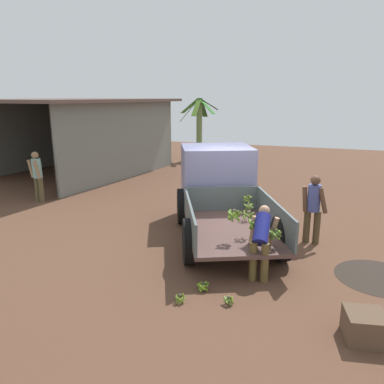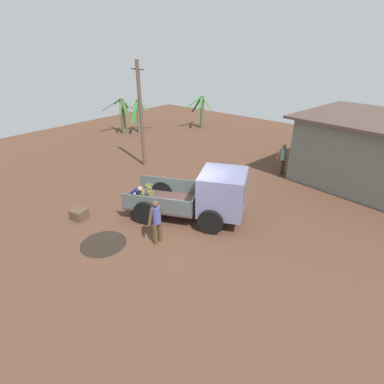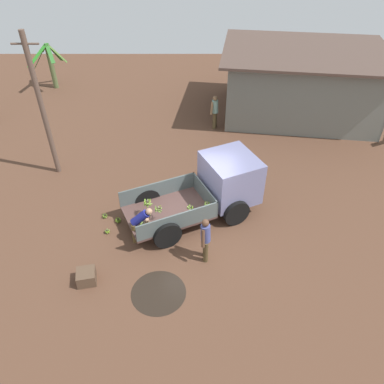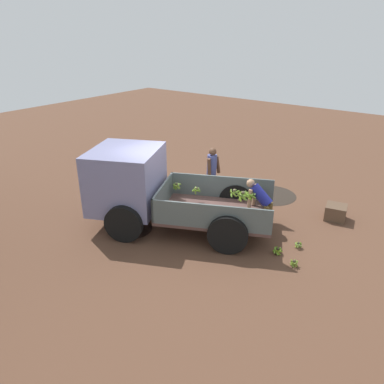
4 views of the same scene
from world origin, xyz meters
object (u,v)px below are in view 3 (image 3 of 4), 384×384
(wooden_crate_0, at_px, (86,277))
(person_bystander_near_shed, at_px, (215,110))
(person_foreground_visitor, at_px, (205,238))
(person_worker_loading, at_px, (140,222))
(cargo_truck, at_px, (219,184))
(banana_bunch_on_ground_1, at_px, (118,220))
(banana_bunch_on_ground_2, at_px, (105,216))
(utility_pole, at_px, (42,108))
(banana_bunch_on_ground_0, at_px, (107,231))

(wooden_crate_0, bearing_deg, person_bystander_near_shed, 66.07)
(person_foreground_visitor, bearing_deg, wooden_crate_0, 13.71)
(person_worker_loading, bearing_deg, cargo_truck, 28.39)
(cargo_truck, height_order, person_worker_loading, cargo_truck)
(person_worker_loading, relative_size, wooden_crate_0, 2.45)
(banana_bunch_on_ground_1, distance_m, banana_bunch_on_ground_2, 0.56)
(person_foreground_visitor, distance_m, banana_bunch_on_ground_1, 3.53)
(person_bystander_near_shed, distance_m, wooden_crate_0, 10.42)
(banana_bunch_on_ground_1, bearing_deg, person_foreground_visitor, -29.11)
(utility_pole, distance_m, banana_bunch_on_ground_2, 4.70)
(person_foreground_visitor, height_order, wooden_crate_0, person_foreground_visitor)
(cargo_truck, xyz_separation_m, wooden_crate_0, (-4.07, -3.34, -0.90))
(cargo_truck, height_order, person_bystander_near_shed, cargo_truck)
(person_worker_loading, relative_size, person_bystander_near_shed, 0.80)
(cargo_truck, height_order, banana_bunch_on_ground_1, cargo_truck)
(person_bystander_near_shed, relative_size, banana_bunch_on_ground_1, 7.61)
(person_worker_loading, bearing_deg, banana_bunch_on_ground_2, 139.96)
(cargo_truck, relative_size, person_bystander_near_shed, 3.03)
(person_foreground_visitor, height_order, banana_bunch_on_ground_1, person_foreground_visitor)
(utility_pole, relative_size, person_foreground_visitor, 3.44)
(person_worker_loading, xyz_separation_m, wooden_crate_0, (-1.43, -1.74, -0.57))
(banana_bunch_on_ground_1, bearing_deg, person_bystander_near_shed, 61.87)
(person_worker_loading, xyz_separation_m, banana_bunch_on_ground_1, (-0.92, 0.84, -0.68))
(banana_bunch_on_ground_0, bearing_deg, person_bystander_near_shed, 61.90)
(cargo_truck, distance_m, banana_bunch_on_ground_0, 4.18)
(banana_bunch_on_ground_0, height_order, banana_bunch_on_ground_1, banana_bunch_on_ground_1)
(cargo_truck, distance_m, wooden_crate_0, 5.34)
(banana_bunch_on_ground_0, relative_size, wooden_crate_0, 0.36)
(banana_bunch_on_ground_1, xyz_separation_m, banana_bunch_on_ground_2, (-0.51, 0.24, -0.01))
(banana_bunch_on_ground_0, bearing_deg, cargo_truck, 18.79)
(cargo_truck, distance_m, person_bystander_near_shed, 6.16)
(person_foreground_visitor, relative_size, banana_bunch_on_ground_2, 8.27)
(banana_bunch_on_ground_2, bearing_deg, person_bystander_near_shed, 57.78)
(person_worker_loading, bearing_deg, person_bystander_near_shed, 67.40)
(person_worker_loading, bearing_deg, wooden_crate_0, -132.34)
(utility_pole, xyz_separation_m, banana_bunch_on_ground_2, (2.46, -2.89, -2.77))
(person_worker_loading, distance_m, person_bystander_near_shed, 8.24)
(cargo_truck, bearing_deg, banana_bunch_on_ground_1, 167.18)
(utility_pole, relative_size, person_worker_loading, 4.24)
(utility_pole, relative_size, banana_bunch_on_ground_2, 28.46)
(person_bystander_near_shed, xyz_separation_m, banana_bunch_on_ground_2, (-4.21, -6.68, -0.83))
(cargo_truck, xyz_separation_m, banana_bunch_on_ground_0, (-3.84, -1.31, -1.01))
(banana_bunch_on_ground_2, xyz_separation_m, wooden_crate_0, (-0.01, -2.82, 0.12))
(person_worker_loading, relative_size, banana_bunch_on_ground_2, 6.72)
(person_worker_loading, height_order, banana_bunch_on_ground_1, person_worker_loading)
(person_foreground_visitor, bearing_deg, banana_bunch_on_ground_2, -29.35)
(cargo_truck, xyz_separation_m, person_worker_loading, (-2.64, -1.60, -0.33))
(utility_pole, bearing_deg, person_foreground_visitor, -38.82)
(person_bystander_near_shed, bearing_deg, banana_bunch_on_ground_2, 73.06)
(banana_bunch_on_ground_2, relative_size, wooden_crate_0, 0.37)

